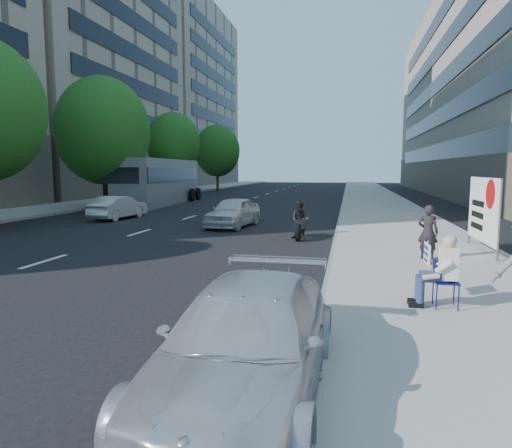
% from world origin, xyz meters
% --- Properties ---
extents(ground, '(160.00, 160.00, 0.00)m').
position_xyz_m(ground, '(0.00, 0.00, 0.00)').
color(ground, black).
rests_on(ground, ground).
extents(near_sidewalk, '(5.00, 120.00, 0.15)m').
position_xyz_m(near_sidewalk, '(4.00, 20.00, 0.07)').
color(near_sidewalk, '#9C9B92').
rests_on(near_sidewalk, ground).
extents(far_sidewalk, '(4.50, 120.00, 0.15)m').
position_xyz_m(far_sidewalk, '(-16.75, 20.00, 0.07)').
color(far_sidewalk, '#9C9B92').
rests_on(far_sidewalk, ground).
extents(far_bldg_mid, '(22.00, 26.00, 34.00)m').
position_xyz_m(far_bldg_mid, '(-30.00, 34.00, 17.00)').
color(far_bldg_mid, tan).
rests_on(far_bldg_mid, ground).
extents(far_bldg_north, '(22.00, 28.00, 28.00)m').
position_xyz_m(far_bldg_north, '(-30.00, 62.00, 14.00)').
color(far_bldg_north, tan).
rests_on(far_bldg_north, ground).
extents(tree_far_c, '(6.00, 6.00, 8.47)m').
position_xyz_m(tree_far_c, '(-13.70, 18.00, 5.02)').
color(tree_far_c, '#382616').
rests_on(tree_far_c, ground).
extents(tree_far_d, '(4.80, 4.80, 7.65)m').
position_xyz_m(tree_far_d, '(-13.70, 30.00, 4.89)').
color(tree_far_d, '#382616').
rests_on(tree_far_d, ground).
extents(tree_far_e, '(5.40, 5.40, 7.89)m').
position_xyz_m(tree_far_e, '(-13.70, 44.00, 4.78)').
color(tree_far_e, '#382616').
rests_on(tree_far_e, ground).
extents(seated_protester, '(0.83, 1.12, 1.31)m').
position_xyz_m(seated_protester, '(3.51, -0.79, 0.87)').
color(seated_protester, navy).
rests_on(seated_protester, near_sidewalk).
extents(pedestrian_woman, '(0.62, 0.49, 1.49)m').
position_xyz_m(pedestrian_woman, '(4.04, 3.78, 0.89)').
color(pedestrian_woman, black).
rests_on(pedestrian_woman, near_sidewalk).
extents(protest_banner, '(0.08, 3.06, 2.20)m').
position_xyz_m(protest_banner, '(5.82, 5.33, 1.40)').
color(protest_banner, '#4C4C4C').
rests_on(protest_banner, near_sidewalk).
extents(parked_sedan, '(1.85, 4.43, 1.28)m').
position_xyz_m(parked_sedan, '(0.80, -4.33, 0.64)').
color(parked_sedan, silver).
rests_on(parked_sedan, ground).
extents(white_sedan_near, '(2.05, 4.09, 1.34)m').
position_xyz_m(white_sedan_near, '(-3.21, 10.65, 0.67)').
color(white_sedan_near, silver).
rests_on(white_sedan_near, ground).
extents(white_sedan_mid, '(1.67, 3.78, 1.21)m').
position_xyz_m(white_sedan_mid, '(-9.91, 12.60, 0.60)').
color(white_sedan_mid, '#BCBCBC').
rests_on(white_sedan_mid, ground).
extents(motorcycle, '(0.73, 2.05, 1.42)m').
position_xyz_m(motorcycle, '(0.14, 7.68, 0.64)').
color(motorcycle, black).
rests_on(motorcycle, ground).
extents(bus, '(3.39, 12.20, 3.30)m').
position_xyz_m(bus, '(-11.88, 22.67, 1.64)').
color(bus, slate).
rests_on(bus, ground).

